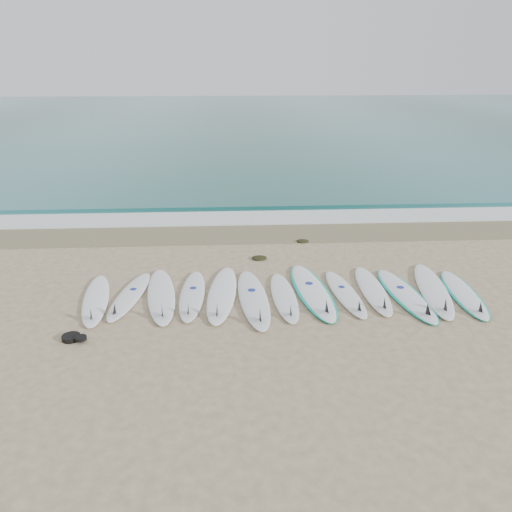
{
  "coord_description": "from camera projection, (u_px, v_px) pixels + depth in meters",
  "views": [
    {
      "loc": [
        -1.07,
        -9.2,
        4.59
      ],
      "look_at": [
        -0.48,
        1.35,
        0.4
      ],
      "focal_mm": 35.0,
      "sensor_mm": 36.0,
      "label": 1
    }
  ],
  "objects": [
    {
      "name": "surfboard_12",
      "position": [
        464.0,
        294.0,
        10.34
      ],
      "size": [
        0.77,
        2.43,
        0.3
      ],
      "rotation": [
        0.0,
        0.0,
        -0.08
      ],
      "color": "white",
      "rests_on": "ground"
    },
    {
      "name": "surfboard_1",
      "position": [
        129.0,
        296.0,
        10.22
      ],
      "size": [
        0.83,
        2.37,
        0.3
      ],
      "rotation": [
        0.0,
        0.0,
        -0.15
      ],
      "color": "white",
      "rests_on": "ground"
    },
    {
      "name": "leash_coil",
      "position": [
        73.0,
        338.0,
        8.72
      ],
      "size": [
        0.46,
        0.36,
        0.11
      ],
      "color": "black",
      "rests_on": "ground"
    },
    {
      "name": "surfboard_3",
      "position": [
        192.0,
        296.0,
        10.25
      ],
      "size": [
        0.55,
        2.43,
        0.31
      ],
      "rotation": [
        0.0,
        0.0,
        -0.02
      ],
      "color": "white",
      "rests_on": "ground"
    },
    {
      "name": "surfboard_9",
      "position": [
        373.0,
        291.0,
        10.47
      ],
      "size": [
        0.56,
        2.47,
        0.31
      ],
      "rotation": [
        0.0,
        0.0,
        -0.02
      ],
      "color": "white",
      "rests_on": "ground"
    },
    {
      "name": "ocean",
      "position": [
        241.0,
        119.0,
        40.45
      ],
      "size": [
        120.0,
        55.0,
        0.03
      ],
      "primitive_type": "cube",
      "color": "#246565",
      "rests_on": "ground"
    },
    {
      "name": "surfboard_4",
      "position": [
        222.0,
        294.0,
        10.29
      ],
      "size": [
        0.8,
        2.79,
        0.35
      ],
      "rotation": [
        0.0,
        0.0,
        -0.08
      ],
      "color": "white",
      "rests_on": "ground"
    },
    {
      "name": "wet_sand_band",
      "position": [
        268.0,
        233.0,
        14.09
      ],
      "size": [
        120.0,
        1.8,
        0.01
      ],
      "primitive_type": "cube",
      "color": "#74684D",
      "rests_on": "ground"
    },
    {
      "name": "wave_crest",
      "position": [
        261.0,
        204.0,
        16.77
      ],
      "size": [
        120.0,
        1.0,
        0.1
      ],
      "primitive_type": "cube",
      "color": "#246565",
      "rests_on": "ground"
    },
    {
      "name": "foam_band",
      "position": [
        264.0,
        218.0,
        15.38
      ],
      "size": [
        120.0,
        1.4,
        0.04
      ],
      "primitive_type": "cube",
      "color": "silver",
      "rests_on": "ground"
    },
    {
      "name": "seaweed_near",
      "position": [
        259.0,
        258.0,
        12.25
      ],
      "size": [
        0.38,
        0.29,
        0.07
      ],
      "primitive_type": "ellipsoid",
      "color": "black",
      "rests_on": "ground"
    },
    {
      "name": "surfboard_11",
      "position": [
        434.0,
        290.0,
        10.47
      ],
      "size": [
        1.02,
        2.84,
        0.36
      ],
      "rotation": [
        0.0,
        0.0,
        -0.16
      ],
      "color": "white",
      "rests_on": "ground"
    },
    {
      "name": "surfboard_5",
      "position": [
        254.0,
        299.0,
        10.09
      ],
      "size": [
        0.78,
        2.82,
        0.36
      ],
      "rotation": [
        0.0,
        0.0,
        0.07
      ],
      "color": "silver",
      "rests_on": "ground"
    },
    {
      "name": "surfboard_10",
      "position": [
        406.0,
        295.0,
        10.29
      ],
      "size": [
        0.89,
        2.67,
        0.33
      ],
      "rotation": [
        0.0,
        0.0,
        0.1
      ],
      "color": "white",
      "rests_on": "ground"
    },
    {
      "name": "surfboard_0",
      "position": [
        96.0,
        300.0,
        10.06
      ],
      "size": [
        0.87,
        2.48,
        0.31
      ],
      "rotation": [
        0.0,
        0.0,
        0.15
      ],
      "color": "white",
      "rests_on": "ground"
    },
    {
      "name": "surfboard_8",
      "position": [
        346.0,
        294.0,
        10.33
      ],
      "size": [
        0.71,
        2.35,
        0.3
      ],
      "rotation": [
        0.0,
        0.0,
        0.1
      ],
      "color": "white",
      "rests_on": "ground"
    },
    {
      "name": "seaweed_far",
      "position": [
        303.0,
        241.0,
        13.39
      ],
      "size": [
        0.34,
        0.26,
        0.07
      ],
      "primitive_type": "ellipsoid",
      "color": "black",
      "rests_on": "ground"
    },
    {
      "name": "surfboard_6",
      "position": [
        285.0,
        297.0,
        10.18
      ],
      "size": [
        0.58,
        2.36,
        0.3
      ],
      "rotation": [
        0.0,
        0.0,
        0.04
      ],
      "color": "white",
      "rests_on": "ground"
    },
    {
      "name": "surfboard_7",
      "position": [
        313.0,
        291.0,
        10.43
      ],
      "size": [
        0.97,
        2.89,
        0.36
      ],
      "rotation": [
        0.0,
        0.0,
        0.1
      ],
      "color": "white",
      "rests_on": "ground"
    },
    {
      "name": "surfboard_2",
      "position": [
        161.0,
        296.0,
        10.23
      ],
      "size": [
        0.95,
        2.76,
        0.35
      ],
      "rotation": [
        0.0,
        0.0,
        0.15
      ],
      "color": "white",
      "rests_on": "ground"
    },
    {
      "name": "ground",
      "position": [
        283.0,
        298.0,
        10.29
      ],
      "size": [
        120.0,
        120.0,
        0.0
      ],
      "primitive_type": "plane",
      "color": "tan"
    }
  ]
}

